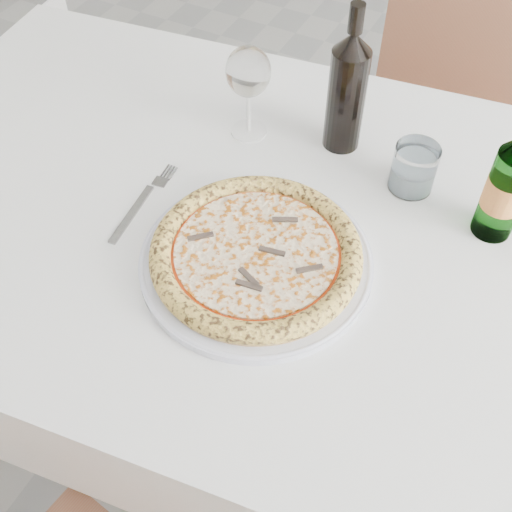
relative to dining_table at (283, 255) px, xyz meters
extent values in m
cube|color=gray|center=(0.24, 0.00, -0.68)|extent=(5.00, 6.00, 0.02)
cube|color=brown|center=(0.00, 0.00, 0.06)|extent=(1.53, 0.99, 0.04)
cube|color=white|center=(0.00, 0.00, 0.08)|extent=(1.60, 1.06, 0.01)
cube|color=white|center=(0.00, 0.44, -0.03)|extent=(1.51, 0.01, 0.22)
cube|color=white|center=(0.00, -0.44, -0.03)|extent=(1.51, 0.01, 0.22)
cylinder|color=brown|center=(-0.66, 0.35, -0.32)|extent=(0.06, 0.06, 0.71)
cube|color=brown|center=(0.08, 0.69, -0.22)|extent=(0.40, 0.40, 0.04)
cube|color=brown|center=(0.07, 0.86, 0.03)|extent=(0.38, 0.07, 0.46)
cylinder|color=brown|center=(0.23, 0.86, -0.46)|extent=(0.04, 0.04, 0.43)
cylinder|color=brown|center=(0.26, 0.55, -0.46)|extent=(0.04, 0.04, 0.43)
cylinder|color=brown|center=(-0.09, 0.84, -0.46)|extent=(0.04, 0.04, 0.43)
cylinder|color=brown|center=(-0.06, 0.52, -0.46)|extent=(0.04, 0.04, 0.43)
cylinder|color=silver|center=(0.00, -0.10, 0.09)|extent=(0.35, 0.35, 0.01)
torus|color=silver|center=(0.00, -0.10, 0.10)|extent=(0.35, 0.35, 0.01)
cylinder|color=tan|center=(0.00, -0.10, 0.10)|extent=(0.31, 0.31, 0.01)
torus|color=gold|center=(0.00, -0.10, 0.11)|extent=(0.32, 0.32, 0.03)
cylinder|color=#DC3700|center=(0.00, -0.10, 0.11)|extent=(0.27, 0.27, 0.00)
cylinder|color=beige|center=(0.00, -0.10, 0.12)|extent=(0.24, 0.24, 0.00)
cube|color=black|center=(0.03, -0.10, 0.12)|extent=(0.04, 0.01, 0.00)
cube|color=black|center=(0.03, -0.06, 0.12)|extent=(0.03, 0.04, 0.00)
cube|color=black|center=(-0.03, -0.04, 0.12)|extent=(0.03, 0.04, 0.00)
cube|color=black|center=(-0.04, -0.10, 0.12)|extent=(0.04, 0.01, 0.00)
cube|color=black|center=(-0.03, -0.15, 0.12)|extent=(0.03, 0.04, 0.00)
cube|color=black|center=(0.04, -0.17, 0.12)|extent=(0.03, 0.04, 0.00)
cube|color=gray|center=(-0.23, -0.10, 0.09)|extent=(0.03, 0.14, 0.00)
cube|color=gray|center=(-0.23, -0.02, 0.09)|extent=(0.03, 0.02, 0.00)
cylinder|color=gray|center=(-0.24, 0.01, 0.09)|extent=(0.00, 0.03, 0.00)
cylinder|color=gray|center=(-0.23, 0.01, 0.09)|extent=(0.00, 0.03, 0.00)
cylinder|color=gray|center=(-0.22, 0.01, 0.09)|extent=(0.00, 0.03, 0.00)
cylinder|color=gray|center=(-0.22, 0.01, 0.09)|extent=(0.00, 0.03, 0.00)
cylinder|color=white|center=(-0.16, 0.17, 0.09)|extent=(0.07, 0.07, 0.00)
cylinder|color=white|center=(-0.16, 0.17, 0.13)|extent=(0.01, 0.01, 0.09)
ellipsoid|color=white|center=(-0.16, 0.17, 0.21)|extent=(0.08, 0.08, 0.09)
cylinder|color=white|center=(0.15, 0.17, 0.13)|extent=(0.07, 0.07, 0.08)
cylinder|color=#CAE5F8|center=(0.15, 0.17, 0.11)|extent=(0.07, 0.07, 0.04)
cylinder|color=#3C7A37|center=(0.30, 0.14, 0.16)|extent=(0.06, 0.06, 0.16)
cylinder|color=gold|center=(0.30, 0.14, 0.17)|extent=(0.06, 0.06, 0.05)
cylinder|color=black|center=(0.00, 0.22, 0.18)|extent=(0.07, 0.07, 0.19)
cone|color=black|center=(0.00, 0.22, 0.29)|extent=(0.07, 0.07, 0.03)
cylinder|color=black|center=(0.00, 0.22, 0.33)|extent=(0.02, 0.02, 0.05)
camera|label=1|loc=(0.29, -0.65, 0.84)|focal=45.00mm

